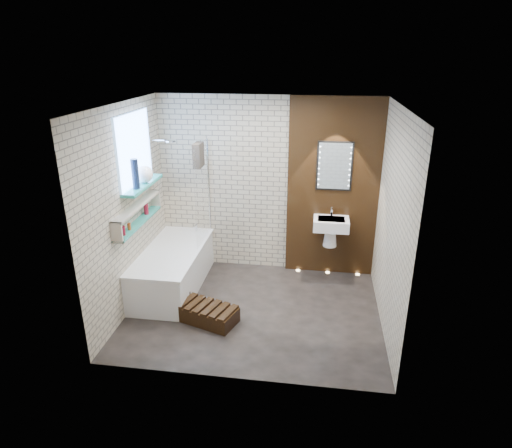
% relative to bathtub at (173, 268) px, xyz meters
% --- Properties ---
extents(ground, '(3.20, 3.20, 0.00)m').
position_rel_bathtub_xyz_m(ground, '(1.22, -0.45, -0.29)').
color(ground, black).
rests_on(ground, ground).
extents(room_shell, '(3.24, 3.20, 2.60)m').
position_rel_bathtub_xyz_m(room_shell, '(1.22, -0.45, 1.01)').
color(room_shell, '#B1A48D').
rests_on(room_shell, ground).
extents(walnut_panel, '(1.30, 0.06, 2.60)m').
position_rel_bathtub_xyz_m(walnut_panel, '(2.17, 0.82, 1.01)').
color(walnut_panel, black).
rests_on(walnut_panel, ground).
extents(clerestory_window, '(0.18, 1.00, 0.94)m').
position_rel_bathtub_xyz_m(clerestory_window, '(-0.34, -0.10, 1.61)').
color(clerestory_window, '#7FADE0').
rests_on(clerestory_window, room_shell).
extents(display_niche, '(0.14, 1.30, 0.26)m').
position_rel_bathtub_xyz_m(display_niche, '(-0.31, -0.30, 0.91)').
color(display_niche, teal).
rests_on(display_niche, room_shell).
extents(bathtub, '(0.79, 1.74, 0.70)m').
position_rel_bathtub_xyz_m(bathtub, '(0.00, 0.00, 0.00)').
color(bathtub, white).
rests_on(bathtub, ground).
extents(bath_screen, '(0.01, 0.78, 1.40)m').
position_rel_bathtub_xyz_m(bath_screen, '(0.35, 0.44, 0.99)').
color(bath_screen, white).
rests_on(bath_screen, bathtub).
extents(towel, '(0.10, 0.25, 0.33)m').
position_rel_bathtub_xyz_m(towel, '(0.35, 0.32, 1.56)').
color(towel, '#282420').
rests_on(towel, bath_screen).
extents(shower_head, '(0.18, 0.18, 0.02)m').
position_rel_bathtub_xyz_m(shower_head, '(-0.08, 0.50, 1.71)').
color(shower_head, silver).
rests_on(shower_head, room_shell).
extents(washbasin, '(0.50, 0.36, 0.58)m').
position_rel_bathtub_xyz_m(washbasin, '(2.17, 0.62, 0.50)').
color(washbasin, white).
rests_on(washbasin, walnut_panel).
extents(led_mirror, '(0.50, 0.02, 0.70)m').
position_rel_bathtub_xyz_m(led_mirror, '(2.17, 0.78, 1.36)').
color(led_mirror, black).
rests_on(led_mirror, walnut_panel).
extents(walnut_step, '(0.92, 0.63, 0.19)m').
position_rel_bathtub_xyz_m(walnut_step, '(0.62, -0.75, -0.20)').
color(walnut_step, black).
rests_on(walnut_step, ground).
extents(niche_bottles, '(0.06, 0.79, 0.15)m').
position_rel_bathtub_xyz_m(niche_bottles, '(-0.31, -0.33, 0.87)').
color(niche_bottles, maroon).
rests_on(niche_bottles, display_niche).
extents(sill_vases, '(0.22, 0.43, 0.38)m').
position_rel_bathtub_xyz_m(sill_vases, '(-0.28, -0.11, 1.39)').
color(sill_vases, white).
rests_on(sill_vases, clerestory_window).
extents(floor_uplights, '(0.96, 0.06, 0.01)m').
position_rel_bathtub_xyz_m(floor_uplights, '(2.17, 0.75, -0.29)').
color(floor_uplights, '#FFD899').
rests_on(floor_uplights, ground).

